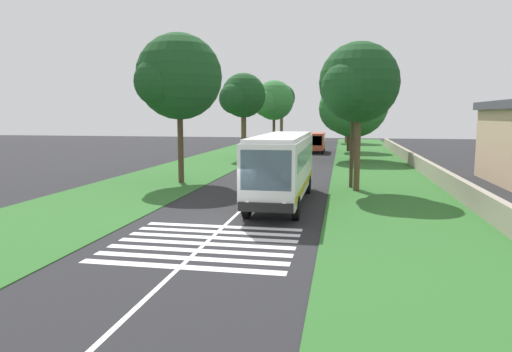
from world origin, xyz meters
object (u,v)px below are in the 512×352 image
object	(u,v)px
coach_bus	(282,164)
roadside_tree_right_2	(348,104)
trailing_car_1	(281,152)
trailing_car_0	(273,158)
roadside_tree_left_1	(242,97)
roadside_tree_right_0	(346,106)
utility_pole	(352,128)
roadside_tree_left_3	(281,99)
roadside_tree_right_1	(357,85)
roadside_tree_left_0	(179,79)
roadside_tree_left_2	(273,101)
roadside_tree_right_3	(352,106)
trailing_minibus_0	(316,141)

from	to	relation	value
coach_bus	roadside_tree_right_2	world-z (taller)	roadside_tree_right_2
roadside_tree_right_2	trailing_car_1	bearing A→B (deg)	146.37
trailing_car_0	trailing_car_1	distance (m)	7.93
trailing_car_1	roadside_tree_left_1	world-z (taller)	roadside_tree_left_1
roadside_tree_right_2	roadside_tree_right_0	bearing A→B (deg)	0.47
trailing_car_0	utility_pole	size ratio (longest dim) A/B	0.57
trailing_car_1	roadside_tree_left_3	xyz separation A→B (m)	(31.66, 4.22, 7.07)
roadside_tree_right_1	utility_pole	size ratio (longest dim) A/B	1.21
roadside_tree_left_0	roadside_tree_right_2	bearing A→B (deg)	-20.82
roadside_tree_left_3	utility_pole	size ratio (longest dim) A/B	1.35
roadside_tree_left_2	roadside_tree_right_0	xyz separation A→B (m)	(9.56, -11.34, -0.51)
coach_bus	trailing_car_0	distance (m)	19.31
roadside_tree_left_0	roadside_tree_left_1	size ratio (longest dim) A/B	1.11
roadside_tree_right_0	roadside_tree_right_3	size ratio (longest dim) A/B	1.03
roadside_tree_left_3	roadside_tree_right_2	bearing A→B (deg)	-150.57
trailing_car_0	roadside_tree_right_1	xyz separation A→B (m)	(-14.02, -7.37, 5.96)
roadside_tree_left_0	roadside_tree_right_3	world-z (taller)	roadside_tree_left_0
trailing_car_0	roadside_tree_left_3	world-z (taller)	roadside_tree_left_3
utility_pole	roadside_tree_left_1	bearing A→B (deg)	31.13
trailing_minibus_0	roadside_tree_left_0	bearing A→B (deg)	164.46
roadside_tree_left_3	roadside_tree_right_3	size ratio (longest dim) A/B	1.08
coach_bus	roadside_tree_right_0	bearing A→B (deg)	-3.68
coach_bus	roadside_tree_right_3	size ratio (longest dim) A/B	1.17
trailing_minibus_0	roadside_tree_left_3	world-z (taller)	roadside_tree_left_3
trailing_minibus_0	roadside_tree_left_2	world-z (taller)	roadside_tree_left_2
roadside_tree_left_0	roadside_tree_left_3	distance (m)	52.07
roadside_tree_left_0	roadside_tree_right_0	xyz separation A→B (m)	(50.56, -11.82, -0.83)
trailing_car_0	roadside_tree_left_3	distance (m)	40.46
trailing_minibus_0	roadside_tree_right_0	world-z (taller)	roadside_tree_right_0
roadside_tree_left_1	utility_pole	xyz separation A→B (m)	(-18.99, -11.47, -2.78)
trailing_car_0	roadside_tree_left_1	xyz separation A→B (m)	(6.19, 4.30, 6.09)
trailing_minibus_0	utility_pole	distance (m)	29.48
trailing_car_0	trailing_minibus_0	size ratio (longest dim) A/B	0.72
roadside_tree_left_3	roadside_tree_right_0	xyz separation A→B (m)	(-1.50, -11.44, -1.29)
trailing_car_1	roadside_tree_right_2	bearing A→B (deg)	-33.63
roadside_tree_left_1	utility_pole	distance (m)	22.35
roadside_tree_left_2	trailing_car_0	bearing A→B (deg)	-171.43
trailing_minibus_0	coach_bus	bearing A→B (deg)	-179.75
roadside_tree_right_0	utility_pole	xyz separation A→B (m)	(-50.88, -0.12, -2.47)
coach_bus	roadside_tree_left_3	bearing A→B (deg)	7.57
trailing_car_1	roadside_tree_left_0	distance (m)	21.94
roadside_tree_left_0	trailing_minibus_0	bearing A→B (deg)	-15.54
trailing_car_1	roadside_tree_left_2	size ratio (longest dim) A/B	0.42
roadside_tree_left_0	coach_bus	bearing A→B (deg)	-128.47
trailing_minibus_0	roadside_tree_right_0	distance (m)	22.64
roadside_tree_left_0	roadside_tree_right_0	distance (m)	51.93
trailing_car_0	roadside_tree_right_0	xyz separation A→B (m)	(38.09, -7.04, 5.78)
coach_bus	roadside_tree_right_1	distance (m)	7.77
coach_bus	trailing_car_1	world-z (taller)	coach_bus
roadside_tree_left_0	roadside_tree_right_0	bearing A→B (deg)	-13.16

